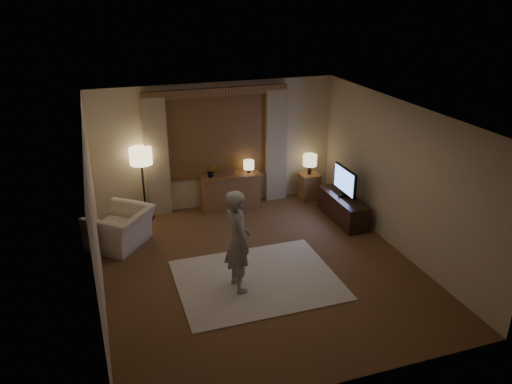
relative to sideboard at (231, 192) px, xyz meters
name	(u,v)px	position (x,y,z in m)	size (l,w,h in m)	color
room	(251,183)	(-0.19, -2.00, 0.98)	(5.04, 5.54, 2.64)	brown
rug	(257,280)	(-0.37, -2.84, -0.34)	(2.50, 2.00, 0.02)	beige
sideboard	(231,192)	(0.00, 0.00, 0.00)	(1.20, 0.40, 0.70)	brown
picture_frame	(230,172)	(0.00, 0.00, 0.45)	(0.16, 0.02, 0.20)	brown
plant	(211,172)	(-0.40, 0.00, 0.50)	(0.17, 0.13, 0.30)	#999999
table_lamp_sideboard	(249,165)	(0.40, 0.00, 0.55)	(0.22, 0.22, 0.30)	black
floor_lamp	(141,160)	(-1.76, 0.00, 0.90)	(0.43, 0.43, 1.48)	black
armchair	(120,228)	(-2.32, -0.97, -0.01)	(1.04, 0.91, 0.68)	beige
side_table	(309,186)	(1.76, -0.05, -0.07)	(0.40, 0.40, 0.56)	brown
table_lamp_side	(310,161)	(1.76, -0.05, 0.52)	(0.30, 0.30, 0.44)	black
tv_stand	(343,208)	(1.96, -1.27, -0.10)	(0.45, 1.40, 0.50)	black
tv	(345,181)	(1.95, -1.27, 0.48)	(0.20, 0.82, 0.59)	black
person	(238,241)	(-0.72, -2.96, 0.48)	(0.59, 0.39, 1.62)	#A19C95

